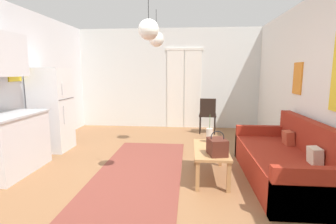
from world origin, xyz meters
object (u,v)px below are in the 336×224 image
at_px(pendant_lamp_near, 149,30).
at_px(pendant_lamp_far, 156,39).
at_px(accent_chair, 208,114).
at_px(handbag, 217,147).
at_px(refrigerator, 52,110).
at_px(bamboo_vase, 209,135).
at_px(coffee_table, 211,152).
at_px(couch, 288,163).

xyz_separation_m(pendant_lamp_near, pendant_lamp_far, (-0.13, 1.71, 0.10)).
xyz_separation_m(accent_chair, pendant_lamp_near, (-0.96, -3.04, 1.53)).
distance_m(handbag, accent_chair, 2.97).
height_order(refrigerator, pendant_lamp_far, pendant_lamp_far).
xyz_separation_m(bamboo_vase, pendant_lamp_far, (-0.96, 1.03, 1.58)).
bearing_deg(pendant_lamp_near, pendant_lamp_far, 94.38).
bearing_deg(coffee_table, refrigerator, 159.89).
xyz_separation_m(accent_chair, pendant_lamp_far, (-1.09, -1.34, 1.63)).
height_order(couch, refrigerator, refrigerator).
bearing_deg(pendant_lamp_near, couch, 9.70).
height_order(bamboo_vase, handbag, bamboo_vase).
distance_m(coffee_table, pendant_lamp_near, 1.89).
relative_size(bamboo_vase, pendant_lamp_near, 0.58).
bearing_deg(coffee_table, bamboo_vase, 89.44).
height_order(couch, pendant_lamp_far, pendant_lamp_far).
relative_size(coffee_table, accent_chair, 1.14).
relative_size(handbag, pendant_lamp_near, 0.43).
xyz_separation_m(bamboo_vase, accent_chair, (0.13, 2.37, -0.04)).
xyz_separation_m(couch, refrigerator, (-4.04, 1.12, 0.53)).
height_order(bamboo_vase, pendant_lamp_near, pendant_lamp_near).
xyz_separation_m(handbag, pendant_lamp_near, (-0.88, -0.07, 1.49)).
distance_m(accent_chair, pendant_lamp_far, 2.37).
distance_m(handbag, pendant_lamp_far, 2.49).
xyz_separation_m(coffee_table, handbag, (0.06, -0.28, 0.17)).
bearing_deg(pendant_lamp_far, couch, -34.27).
bearing_deg(couch, bamboo_vase, 161.81).
relative_size(couch, refrigerator, 1.32).
height_order(handbag, accent_chair, accent_chair).
distance_m(handbag, refrigerator, 3.33).
bearing_deg(coffee_table, couch, -1.71).
bearing_deg(couch, pendant_lamp_far, 145.73).
xyz_separation_m(couch, coffee_table, (-1.07, 0.03, 0.11)).
height_order(pendant_lamp_near, pendant_lamp_far, same).
height_order(couch, bamboo_vase, bamboo_vase).
height_order(coffee_table, accent_chair, accent_chair).
bearing_deg(pendant_lamp_near, handbag, 4.64).
bearing_deg(couch, handbag, -166.02).
bearing_deg(pendant_lamp_far, accent_chair, 50.92).
xyz_separation_m(couch, handbag, (-1.01, -0.25, 0.28)).
relative_size(bamboo_vase, refrigerator, 0.28).
bearing_deg(handbag, couch, 13.98).
distance_m(handbag, pendant_lamp_near, 1.73).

